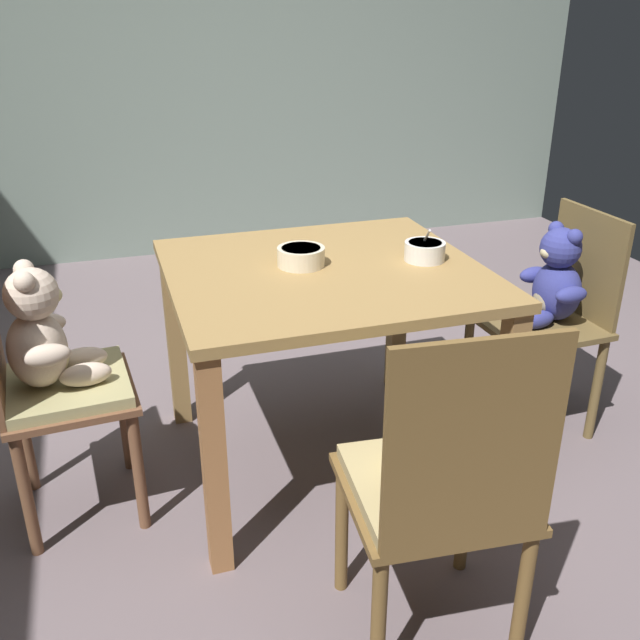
% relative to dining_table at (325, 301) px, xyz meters
% --- Properties ---
extents(ground_plane, '(5.20, 5.20, 0.04)m').
position_rel_dining_table_xyz_m(ground_plane, '(0.00, 0.00, -0.64)').
color(ground_plane, '#6B5D61').
extents(wall_rear, '(5.20, 0.08, 3.01)m').
position_rel_dining_table_xyz_m(wall_rear, '(0.00, 2.56, 0.89)').
color(wall_rear, gray).
rests_on(wall_rear, ground_plane).
extents(dining_table, '(1.00, 0.93, 0.73)m').
position_rel_dining_table_xyz_m(dining_table, '(0.00, 0.00, 0.00)').
color(dining_table, olive).
rests_on(dining_table, ground_plane).
extents(teddy_chair_near_left, '(0.41, 0.42, 0.90)m').
position_rel_dining_table_xyz_m(teddy_chair_near_left, '(-0.87, -0.02, -0.07)').
color(teddy_chair_near_left, brown).
rests_on(teddy_chair_near_left, ground_plane).
extents(teddy_chair_near_right, '(0.42, 0.42, 0.84)m').
position_rel_dining_table_xyz_m(teddy_chair_near_right, '(0.88, -0.01, -0.09)').
color(teddy_chair_near_right, brown).
rests_on(teddy_chair_near_right, ground_plane).
extents(teddy_chair_near_front, '(0.45, 0.43, 0.93)m').
position_rel_dining_table_xyz_m(teddy_chair_near_front, '(0.01, -0.84, -0.08)').
color(teddy_chair_near_front, brown).
rests_on(teddy_chair_near_front, ground_plane).
extents(porridge_bowl_white_near_right, '(0.13, 0.14, 0.13)m').
position_rel_dining_table_xyz_m(porridge_bowl_white_near_right, '(0.34, -0.03, 0.15)').
color(porridge_bowl_white_near_right, silver).
rests_on(porridge_bowl_white_near_right, dining_table).
extents(porridge_bowl_cream_center, '(0.15, 0.15, 0.06)m').
position_rel_dining_table_xyz_m(porridge_bowl_cream_center, '(-0.07, 0.05, 0.15)').
color(porridge_bowl_cream_center, beige).
rests_on(porridge_bowl_cream_center, dining_table).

